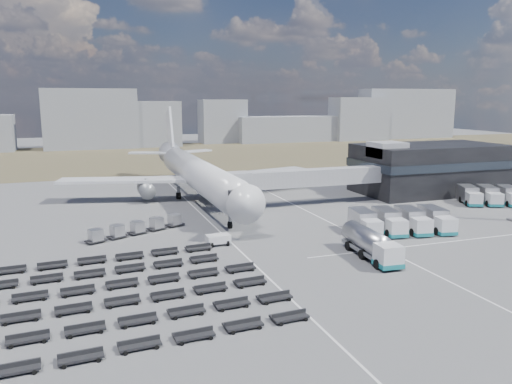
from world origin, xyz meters
name	(u,v)px	position (x,y,z in m)	size (l,w,h in m)	color
ground	(249,244)	(0.00, 0.00, 0.00)	(420.00, 420.00, 0.00)	#565659
grass_strip	(147,156)	(0.00, 110.00, 0.01)	(420.00, 90.00, 0.01)	#4B422D
lane_markings	(305,232)	(9.77, 3.00, 0.01)	(47.12, 110.00, 0.01)	silver
terminal	(429,167)	(47.77, 23.96, 5.25)	(30.40, 16.40, 11.00)	black
jet_bridge	(296,179)	(15.90, 20.42, 5.05)	(30.30, 3.80, 7.05)	#939399
airliner	(196,172)	(0.00, 32.38, 5.29)	(51.59, 64.53, 17.62)	silver
skyline	(147,122)	(5.50, 149.01, 9.68)	(315.13, 20.99, 23.84)	gray
fuel_tanker	(371,244)	(12.37, -10.53, 1.79)	(3.53, 11.23, 3.58)	silver
pushback_tug	(218,240)	(-4.00, 0.95, 0.72)	(3.16, 1.78, 1.44)	silver
catering_truck	(222,194)	(4.03, 27.92, 1.63)	(3.14, 7.05, 3.18)	silver
service_trucks_near	(401,221)	(23.12, -1.47, 1.67)	(14.93, 9.89, 3.07)	silver
service_trucks_far	(489,195)	(50.59, 9.98, 1.62)	(11.94, 10.70, 2.98)	silver
uld_row	(138,227)	(-13.59, 10.15, 1.02)	(14.83, 7.90, 1.71)	black
baggage_dollies	(119,293)	(-17.86, -13.11, 0.40)	(31.76, 26.57, 0.79)	black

